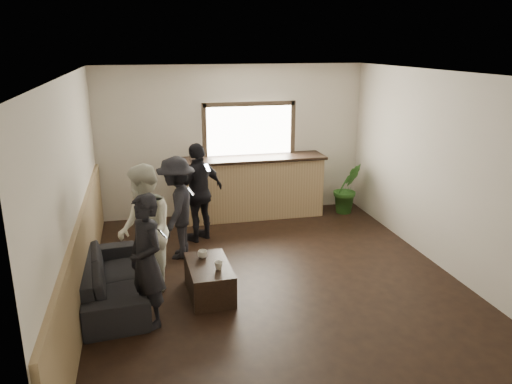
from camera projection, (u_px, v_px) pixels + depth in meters
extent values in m
cube|color=black|center=(274.00, 280.00, 6.93)|extent=(5.00, 6.00, 0.01)
cube|color=silver|center=(276.00, 74.00, 6.13)|extent=(5.00, 6.00, 0.01)
cube|color=beige|center=(233.00, 141.00, 9.33)|extent=(5.00, 0.01, 2.80)
cube|color=beige|center=(379.00, 288.00, 3.73)|extent=(5.00, 0.01, 2.80)
cube|color=beige|center=(74.00, 196.00, 5.99)|extent=(0.01, 6.00, 2.80)
cube|color=beige|center=(445.00, 172.00, 7.07)|extent=(0.01, 6.00, 2.80)
cube|color=#9B7F57|center=(84.00, 260.00, 6.24)|extent=(0.06, 5.90, 1.10)
cube|color=#A18157|center=(252.00, 188.00, 9.34)|extent=(2.60, 0.60, 1.10)
cube|color=black|center=(252.00, 158.00, 9.18)|extent=(2.70, 0.68, 0.05)
cube|color=white|center=(249.00, 130.00, 9.30)|extent=(1.60, 0.06, 0.90)
cube|color=#3F3326|center=(249.00, 104.00, 9.13)|extent=(1.72, 0.08, 0.08)
cube|color=#3F3326|center=(204.00, 132.00, 9.09)|extent=(0.08, 0.08, 1.06)
cube|color=#3F3326|center=(292.00, 129.00, 9.46)|extent=(0.08, 0.08, 1.06)
imported|color=black|center=(112.00, 279.00, 6.34)|extent=(0.94, 2.00, 0.57)
cube|color=black|center=(209.00, 279.00, 6.48)|extent=(0.56, 0.97, 0.42)
imported|color=silver|center=(203.00, 254.00, 6.61)|extent=(0.13, 0.13, 0.10)
imported|color=silver|center=(219.00, 265.00, 6.27)|extent=(0.15, 0.15, 0.10)
imported|color=#2D6623|center=(347.00, 188.00, 9.56)|extent=(0.58, 0.49, 0.98)
imported|color=black|center=(146.00, 261.00, 5.65)|extent=(0.60, 0.68, 1.58)
cube|color=black|center=(162.00, 234.00, 5.70)|extent=(0.11, 0.11, 0.12)
cube|color=white|center=(162.00, 234.00, 5.70)|extent=(0.10, 0.09, 0.11)
imported|color=silver|center=(145.00, 231.00, 6.38)|extent=(0.81, 0.95, 1.71)
cube|color=black|center=(161.00, 222.00, 6.45)|extent=(0.10, 0.09, 0.12)
cube|color=white|center=(161.00, 222.00, 6.44)|extent=(0.09, 0.08, 0.11)
imported|color=black|center=(177.00, 208.00, 7.49)|extent=(0.86, 1.14, 1.57)
cube|color=black|center=(191.00, 191.00, 7.40)|extent=(0.11, 0.10, 0.12)
cube|color=white|center=(191.00, 191.00, 7.39)|extent=(0.09, 0.08, 0.11)
imported|color=black|center=(199.00, 192.00, 8.14)|extent=(1.02, 0.86, 1.64)
cube|color=black|center=(207.00, 168.00, 7.87)|extent=(0.11, 0.12, 0.12)
cube|color=white|center=(207.00, 168.00, 7.86)|extent=(0.10, 0.10, 0.11)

